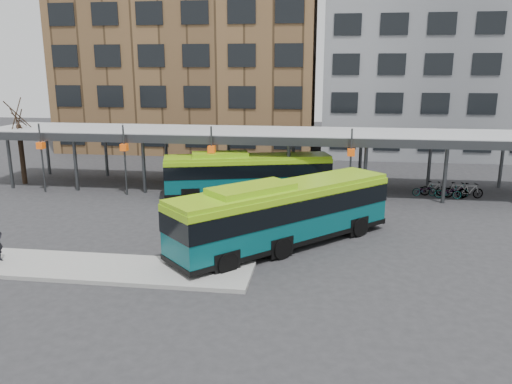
% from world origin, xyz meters
% --- Properties ---
extents(ground, '(120.00, 120.00, 0.00)m').
position_xyz_m(ground, '(0.00, 0.00, 0.00)').
color(ground, '#28282B').
rests_on(ground, ground).
extents(boarding_island, '(14.00, 3.00, 0.18)m').
position_xyz_m(boarding_island, '(-5.50, -3.00, 0.09)').
color(boarding_island, gray).
rests_on(boarding_island, ground).
extents(canopy, '(40.00, 6.53, 4.80)m').
position_xyz_m(canopy, '(-0.06, 12.87, 3.91)').
color(canopy, '#999B9E').
rests_on(canopy, ground).
extents(tree, '(1.64, 1.64, 5.60)m').
position_xyz_m(tree, '(-18.00, 12.00, 2.43)').
color(tree, black).
rests_on(tree, ground).
extents(building_brick, '(26.00, 14.00, 22.00)m').
position_xyz_m(building_brick, '(-10.00, 32.00, 11.00)').
color(building_brick, brown).
rests_on(building_brick, ground).
extents(building_grey, '(24.00, 14.00, 20.00)m').
position_xyz_m(building_grey, '(16.00, 32.00, 10.00)').
color(building_grey, slate).
rests_on(building_grey, ground).
extents(bus_front, '(10.30, 10.32, 3.32)m').
position_xyz_m(bus_front, '(2.51, 1.06, 1.73)').
color(bus_front, '#074A4F').
rests_on(bus_front, ground).
extents(bus_rear, '(11.30, 5.23, 3.05)m').
position_xyz_m(bus_rear, '(-0.78, 10.50, 1.59)').
color(bus_rear, '#074A4F').
rests_on(bus_rear, ground).
extents(bike_rack, '(4.64, 1.40, 1.07)m').
position_xyz_m(bike_rack, '(12.71, 12.07, 0.49)').
color(bike_rack, slate).
rests_on(bike_rack, ground).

